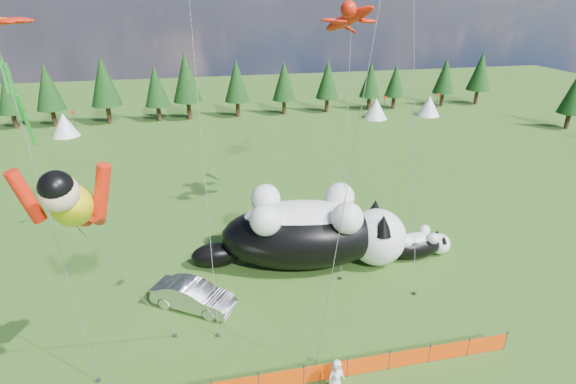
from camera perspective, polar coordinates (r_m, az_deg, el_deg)
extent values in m
plane|color=#0E380A|center=(23.55, -2.36, -18.33)|extent=(160.00, 160.00, 0.00)
cylinder|color=#262626|center=(20.94, -3.75, -22.97)|extent=(0.06, 0.06, 1.10)
cylinder|color=#262626|center=(21.20, 2.02, -22.16)|extent=(0.06, 0.06, 1.10)
cylinder|color=#262626|center=(21.65, 7.54, -21.20)|extent=(0.06, 0.06, 1.10)
cylinder|color=#262626|center=(22.27, 12.71, -20.11)|extent=(0.06, 0.06, 1.10)
cylinder|color=#262626|center=(23.05, 17.51, -18.96)|extent=(0.06, 0.06, 1.10)
cylinder|color=#262626|center=(23.97, 21.90, -17.77)|extent=(0.06, 0.06, 1.10)
cylinder|color=#262626|center=(25.01, 25.89, -16.60)|extent=(0.06, 0.06, 1.10)
cube|color=#F84105|center=(21.08, -0.84, -22.68)|extent=(2.00, 0.04, 0.90)
cube|color=#F84105|center=(21.44, 4.81, -21.79)|extent=(2.00, 0.04, 0.90)
cube|color=#F84105|center=(21.98, 10.16, -20.76)|extent=(2.00, 0.04, 0.90)
cube|color=#F84105|center=(22.67, 15.14, -19.63)|extent=(2.00, 0.04, 0.90)
cube|color=#F84105|center=(23.52, 19.73, -18.46)|extent=(2.00, 0.04, 0.90)
cube|color=#F84105|center=(24.50, 23.92, -17.27)|extent=(2.00, 0.04, 0.90)
ellipsoid|color=black|center=(28.10, 1.84, -5.55)|extent=(10.76, 6.33, 4.05)
ellipsoid|color=white|center=(27.62, 1.86, -3.72)|extent=(8.10, 4.59, 2.47)
sphere|color=white|center=(28.94, 11.24, -5.62)|extent=(3.60, 3.60, 3.60)
sphere|color=#EA5B75|center=(29.34, 14.15, -5.48)|extent=(0.50, 0.50, 0.50)
ellipsoid|color=black|center=(28.84, -9.05, -7.88)|extent=(3.36, 2.07, 1.57)
cone|color=black|center=(27.35, 11.98, -4.09)|extent=(1.26, 1.26, 1.26)
cone|color=black|center=(29.21, 10.98, -2.12)|extent=(1.26, 1.26, 1.26)
sphere|color=white|center=(28.82, 6.57, -0.66)|extent=(1.89, 1.89, 1.89)
sphere|color=white|center=(26.22, 7.54, -3.30)|extent=(1.89, 1.89, 1.89)
sphere|color=white|center=(28.46, -2.86, -0.85)|extent=(1.89, 1.89, 1.89)
sphere|color=white|center=(25.83, -2.85, -3.56)|extent=(1.89, 1.89, 1.89)
ellipsoid|color=black|center=(30.54, 15.70, -6.61)|extent=(3.96, 1.90, 1.57)
ellipsoid|color=white|center=(30.35, 15.79, -5.97)|extent=(2.99, 1.36, 0.96)
sphere|color=white|center=(31.45, 18.65, -6.26)|extent=(1.40, 1.40, 1.40)
sphere|color=#EA5B75|center=(31.75, 19.58, -6.10)|extent=(0.20, 0.20, 0.20)
ellipsoid|color=black|center=(29.91, 12.02, -7.97)|extent=(1.23, 0.63, 0.61)
cone|color=black|center=(30.88, 19.18, -5.72)|extent=(0.49, 0.49, 0.49)
cone|color=black|center=(31.50, 18.40, -5.01)|extent=(0.49, 0.49, 0.49)
sphere|color=white|center=(31.06, 16.94, -4.66)|extent=(0.73, 0.73, 0.73)
sphere|color=white|center=(30.22, 17.97, -5.64)|extent=(0.73, 0.73, 0.73)
sphere|color=white|center=(30.24, 13.89, -5.11)|extent=(0.73, 0.73, 0.73)
sphere|color=white|center=(29.37, 14.86, -6.14)|extent=(0.73, 0.73, 0.73)
imported|color=silver|center=(25.60, -11.94, -12.75)|extent=(4.78, 3.82, 1.53)
imported|color=white|center=(20.88, 6.12, -22.18)|extent=(0.93, 0.76, 1.63)
cylinder|color=#595959|center=(20.51, -19.03, -10.72)|extent=(0.03, 0.03, 9.82)
cube|color=#262626|center=(24.35, -14.10, -17.25)|extent=(0.15, 0.15, 0.16)
cylinder|color=#595959|center=(28.75, 7.23, 6.29)|extent=(0.03, 0.03, 16.79)
cube|color=#262626|center=(27.80, 6.70, -10.80)|extent=(0.15, 0.15, 0.16)
cylinder|color=#595959|center=(21.25, -28.19, -2.19)|extent=(0.03, 0.03, 15.51)
cube|color=#262626|center=(23.23, -22.96, -21.12)|extent=(0.15, 0.15, 0.16)
cube|color=#1B9721|center=(22.35, -31.91, 10.58)|extent=(0.23, 0.23, 4.96)
cylinder|color=#595959|center=(22.34, -10.90, 6.08)|extent=(0.03, 0.03, 19.14)
cube|color=#262626|center=(23.96, -8.81, -17.52)|extent=(0.15, 0.15, 0.16)
cylinder|color=#595959|center=(26.15, 15.74, 10.33)|extent=(0.03, 0.03, 20.99)
cube|color=#262626|center=(27.37, 15.80, -12.28)|extent=(0.15, 0.15, 0.16)
cylinder|color=#595959|center=(18.15, 7.11, -1.75)|extent=(0.03, 0.03, 15.92)
cube|color=#262626|center=(22.13, 3.48, -21.47)|extent=(0.15, 0.15, 0.16)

